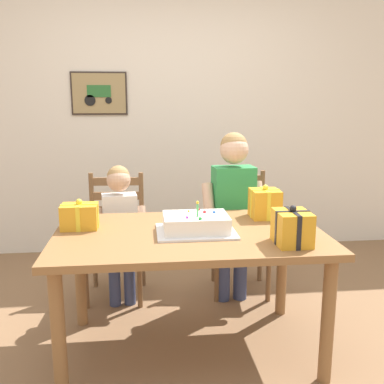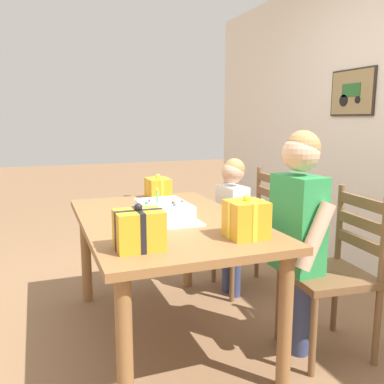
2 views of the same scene
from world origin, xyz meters
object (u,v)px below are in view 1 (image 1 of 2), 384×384
object	(u,v)px
gift_box_beside_cake	(292,228)
child_older	(233,201)
chair_left	(116,235)
child_younger	(120,222)
dining_table	(189,247)
gift_box_corner_small	(80,216)
chair_right	(240,231)
gift_box_red_large	(265,204)
birthday_cake	(196,224)

from	to	relation	value
gift_box_beside_cake	child_older	world-z (taller)	child_older
chair_left	child_younger	xyz separation A→B (m)	(0.05, -0.19, 0.15)
dining_table	gift_box_beside_cake	world-z (taller)	gift_box_beside_cake
gift_box_corner_small	child_older	world-z (taller)	child_older
gift_box_corner_small	child_older	size ratio (longest dim) A/B	0.17
chair_left	chair_right	xyz separation A→B (m)	(0.95, -0.00, 0.00)
gift_box_beside_cake	chair_left	size ratio (longest dim) A/B	0.23
dining_table	gift_box_red_large	bearing A→B (deg)	26.87
gift_box_red_large	child_older	world-z (taller)	child_older
chair_right	child_older	distance (m)	0.36
birthday_cake	chair_right	world-z (taller)	birthday_cake
child_older	child_younger	distance (m)	0.82
gift_box_corner_small	chair_left	distance (m)	0.78
dining_table	chair_right	bearing A→B (deg)	60.06
gift_box_beside_cake	gift_box_corner_small	distance (m)	1.20
gift_box_corner_small	child_younger	xyz separation A→B (m)	(0.20, 0.50, -0.18)
dining_table	gift_box_beside_cake	distance (m)	0.60
child_older	chair_right	bearing A→B (deg)	63.27
child_older	child_younger	size ratio (longest dim) A/B	1.22
gift_box_beside_cake	chair_right	distance (m)	1.16
chair_right	child_older	xyz separation A→B (m)	(-0.10, -0.19, 0.29)
birthday_cake	child_younger	xyz separation A→B (m)	(-0.46, 0.66, -0.16)
gift_box_corner_small	child_older	bearing A→B (deg)	26.44
dining_table	gift_box_red_large	xyz separation A→B (m)	(0.51, 0.26, 0.18)
dining_table	chair_left	distance (m)	0.97
birthday_cake	chair_left	size ratio (longest dim) A/B	0.48
chair_left	child_younger	size ratio (longest dim) A/B	0.90
gift_box_beside_cake	child_younger	bearing A→B (deg)	135.43
gift_box_beside_cake	gift_box_corner_small	xyz separation A→B (m)	(-1.13, 0.41, -0.02)
child_older	gift_box_red_large	bearing A→B (deg)	-72.14
chair_left	chair_right	bearing A→B (deg)	-0.01
gift_box_corner_small	chair_right	xyz separation A→B (m)	(1.10, 0.69, -0.34)
gift_box_red_large	gift_box_corner_small	distance (m)	1.14
gift_box_beside_cake	child_younger	distance (m)	1.32
gift_box_red_large	child_younger	world-z (taller)	child_younger
child_younger	gift_box_beside_cake	bearing A→B (deg)	-44.57
dining_table	chair_right	distance (m)	0.97
birthday_cake	chair_left	bearing A→B (deg)	120.78
dining_table	chair_left	bearing A→B (deg)	119.58
chair_left	birthday_cake	bearing A→B (deg)	-59.22
gift_box_beside_cake	chair_left	world-z (taller)	gift_box_beside_cake
birthday_cake	chair_right	xyz separation A→B (m)	(0.44, 0.85, -0.31)
gift_box_red_large	chair_left	distance (m)	1.19
gift_box_red_large	chair_right	xyz separation A→B (m)	(-0.03, 0.57, -0.36)
gift_box_beside_cake	child_older	xyz separation A→B (m)	(-0.12, 0.91, -0.06)
birthday_cake	gift_box_red_large	distance (m)	0.55
gift_box_red_large	gift_box_beside_cake	world-z (taller)	gift_box_red_large
birthday_cake	child_older	bearing A→B (deg)	62.10
birthday_cake	child_younger	world-z (taller)	child_younger
dining_table	child_older	size ratio (longest dim) A/B	1.22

